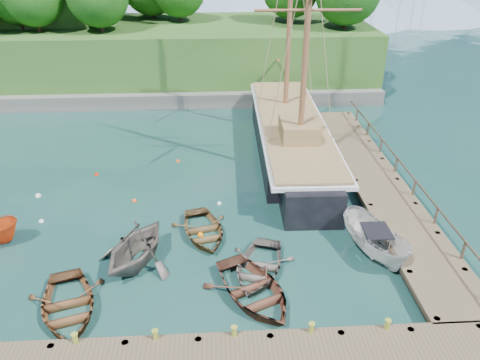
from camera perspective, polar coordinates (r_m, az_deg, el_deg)
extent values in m
plane|color=#173D38|center=(23.18, -6.35, -10.30)|extent=(160.00, 160.00, 0.00)
cylinder|color=black|center=(21.86, 26.85, -16.62)|extent=(0.28, 0.28, 1.10)
cube|color=brown|center=(30.37, 16.34, -0.02)|extent=(3.20, 24.00, 0.12)
cube|color=black|center=(30.45, 16.30, -0.29)|extent=(3.20, 24.00, 0.20)
cylinder|color=black|center=(21.51, 22.61, -16.35)|extent=(0.28, 0.28, 1.10)
cylinder|color=black|center=(40.44, 9.41, 7.25)|extent=(0.28, 0.28, 1.10)
cylinder|color=black|center=(41.08, 12.98, 7.23)|extent=(0.28, 0.28, 1.10)
cylinder|color=olive|center=(20.18, -19.06, -19.37)|extent=(0.26, 0.26, 0.45)
cylinder|color=olive|center=(19.58, -10.07, -19.72)|extent=(0.26, 0.26, 0.45)
cylinder|color=olive|center=(19.43, -0.71, -19.61)|extent=(0.26, 0.26, 0.45)
cylinder|color=olive|center=(19.74, 8.53, -19.03)|extent=(0.26, 0.26, 0.45)
cylinder|color=olive|center=(20.49, 17.21, -18.06)|extent=(0.26, 0.26, 0.45)
imported|color=brown|center=(21.93, -20.15, -14.95)|extent=(4.52, 5.40, 0.96)
imported|color=#5E564F|center=(23.71, -12.38, -9.89)|extent=(5.36, 5.66, 2.36)
imported|color=#532E20|center=(21.38, 1.64, -14.09)|extent=(5.25, 5.92, 1.01)
imported|color=#5E564F|center=(22.65, 2.19, -11.21)|extent=(4.36, 5.13, 0.90)
imported|color=brown|center=(25.12, -4.46, -6.75)|extent=(3.93, 4.81, 0.87)
imported|color=silver|center=(24.68, 15.89, -8.65)|extent=(3.12, 5.14, 1.86)
cube|color=black|center=(34.00, 6.18, 4.48)|extent=(4.95, 14.38, 2.97)
cube|color=black|center=(42.48, 4.53, 9.53)|extent=(2.65, 4.54, 2.67)
cube|color=black|center=(26.86, 8.48, -2.65)|extent=(3.33, 3.74, 2.82)
cube|color=silver|center=(33.44, 6.31, 6.75)|extent=(5.10, 18.87, 0.25)
cube|color=brown|center=(33.35, 6.34, 7.15)|extent=(4.67, 18.46, 0.12)
cube|color=brown|center=(30.32, 7.17, 6.09)|extent=(2.38, 3.05, 1.20)
cylinder|color=brown|center=(45.02, 4.19, 14.50)|extent=(0.39, 6.90, 1.69)
cylinder|color=brown|center=(27.89, 8.23, 18.34)|extent=(0.36, 0.36, 14.51)
sphere|color=white|center=(28.37, -23.05, -4.70)|extent=(0.29, 0.29, 0.29)
sphere|color=#F34D1D|center=(28.68, -12.74, -2.55)|extent=(0.28, 0.28, 0.28)
sphere|color=orange|center=(27.21, -5.10, -3.73)|extent=(0.29, 0.29, 0.29)
sphere|color=white|center=(27.75, -2.54, -2.93)|extent=(0.27, 0.27, 0.27)
sphere|color=red|center=(32.36, -17.09, 0.60)|extent=(0.28, 0.28, 0.28)
sphere|color=#DF5013|center=(32.98, -7.57, 2.24)|extent=(0.28, 0.28, 0.28)
sphere|color=white|center=(31.02, -23.37, -1.85)|extent=(0.35, 0.35, 0.35)
sphere|color=orange|center=(25.12, -4.84, -6.77)|extent=(0.35, 0.35, 0.35)
cube|color=#474744|center=(45.28, -15.49, 9.66)|extent=(50.00, 4.00, 1.40)
cube|color=#2C4F1B|center=(50.30, -14.60, 14.47)|extent=(50.00, 14.00, 6.00)
cylinder|color=#382616|center=(50.00, -25.08, 17.08)|extent=(0.36, 0.36, 1.40)
cylinder|color=#382616|center=(48.15, -23.37, 17.06)|extent=(0.36, 0.36, 1.40)
cylinder|color=#382616|center=(47.05, 12.66, 18.38)|extent=(0.36, 0.36, 1.40)
cylinder|color=#382616|center=(49.97, -7.28, 19.37)|extent=(0.36, 0.36, 1.40)
cylinder|color=#382616|center=(50.23, -17.63, 18.39)|extent=(0.36, 0.36, 1.40)
cylinder|color=#382616|center=(52.34, -10.58, 19.55)|extent=(0.36, 0.36, 1.40)
cylinder|color=#382616|center=(48.05, 12.57, 18.59)|extent=(0.36, 0.36, 1.40)
cylinder|color=#382616|center=(46.36, -16.56, 17.78)|extent=(0.36, 0.36, 1.40)
cylinder|color=#382616|center=(49.68, 6.05, 19.38)|extent=(0.36, 0.36, 1.40)
cylinder|color=#382616|center=(57.51, -15.81, 19.78)|extent=(0.36, 0.36, 1.40)
cylinder|color=#382616|center=(53.68, -25.78, 17.57)|extent=(0.36, 0.36, 1.40)
cylinder|color=#382616|center=(57.41, -11.24, 20.25)|extent=(0.36, 0.36, 1.40)
cylinder|color=#382616|center=(51.45, -19.41, 18.35)|extent=(0.36, 0.36, 1.40)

